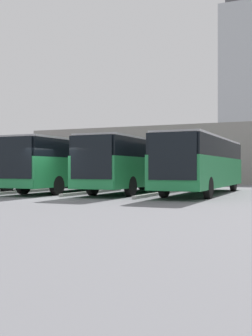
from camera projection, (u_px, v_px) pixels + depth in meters
ground_plane at (53, 198)px, 21.01m from camera, size 600.00×600.00×0.00m
bus_0 at (203, 163)px, 24.16m from camera, size 2.60×12.03×3.22m
curb_divider_0 at (159, 194)px, 23.35m from camera, size 0.27×7.25×0.15m
bus_1 at (137, 163)px, 25.81m from camera, size 2.60×12.03×3.22m
curb_divider_1 at (94, 192)px, 25.01m from camera, size 0.27×7.25×0.15m
bus_2 at (74, 163)px, 26.84m from camera, size 2.60×12.03×3.22m
curb_divider_2 at (30, 191)px, 26.03m from camera, size 0.27×7.25×0.15m
bus_3 at (29, 164)px, 29.22m from camera, size 2.60×12.03×3.22m
station_building at (190, 155)px, 45.05m from camera, size 34.27×11.51×5.81m
office_tower at (242, 88)px, 199.75m from camera, size 18.90×18.90×80.54m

